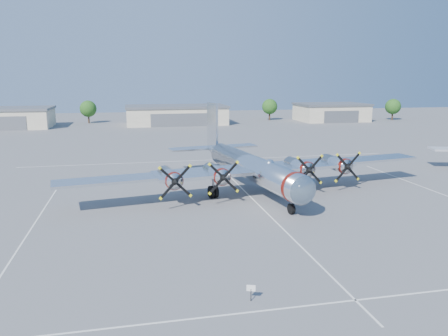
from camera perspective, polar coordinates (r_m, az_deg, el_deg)
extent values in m
plane|color=#555557|center=(47.77, 4.08, -4.38)|extent=(260.00, 260.00, 0.00)
cube|color=silver|center=(42.24, -24.08, -7.58)|extent=(0.15, 40.00, 0.01)
cube|color=silver|center=(43.20, 5.93, -6.17)|extent=(0.15, 40.00, 0.01)
cube|color=silver|center=(28.77, 16.80, -16.21)|extent=(60.00, 0.15, 0.01)
cube|color=silver|center=(71.48, -1.46, 1.08)|extent=(60.00, 0.15, 0.01)
cube|color=#C1B399|center=(130.54, -26.39, 5.78)|extent=(22.00, 14.00, 4.80)
cube|color=slate|center=(130.34, -26.50, 6.95)|extent=(22.60, 14.60, 0.60)
cube|color=slate|center=(123.80, -27.15, 5.17)|extent=(12.10, 0.20, 3.60)
cube|color=#C1B399|center=(127.17, -6.24, 6.80)|extent=(28.00, 14.00, 4.80)
cube|color=slate|center=(126.97, -6.26, 8.01)|extent=(28.60, 14.60, 0.60)
cube|color=slate|center=(120.24, -5.88, 6.23)|extent=(15.40, 0.20, 3.60)
cube|color=#C1B399|center=(140.40, 13.79, 6.99)|extent=(20.00, 14.00, 4.80)
cube|color=slate|center=(140.22, 13.85, 8.09)|extent=(20.60, 14.60, 0.60)
cube|color=slate|center=(134.16, 15.09, 6.46)|extent=(11.00, 0.20, 3.60)
cylinder|color=#382619|center=(135.12, -17.25, 6.20)|extent=(0.50, 0.50, 2.80)
sphere|color=#204915|center=(134.90, -17.32, 7.40)|extent=(4.80, 4.80, 4.80)
cylinder|color=#382619|center=(139.34, 5.96, 6.82)|extent=(0.50, 0.50, 2.80)
sphere|color=#204915|center=(139.13, 5.99, 7.98)|extent=(4.80, 4.80, 4.80)
cylinder|color=#382619|center=(148.56, 21.12, 6.40)|extent=(0.50, 0.50, 2.80)
sphere|color=#204915|center=(148.36, 21.21, 7.49)|extent=(4.80, 4.80, 4.80)
cylinder|color=black|center=(27.45, 3.54, -16.21)|extent=(0.06, 0.06, 0.79)
cube|color=white|center=(27.25, 3.55, -15.38)|extent=(0.52, 0.23, 0.39)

